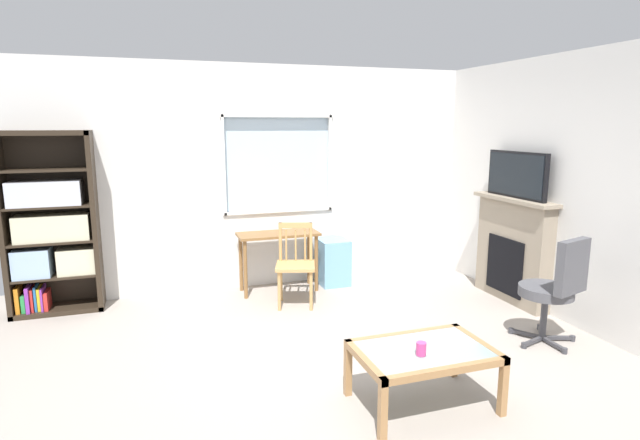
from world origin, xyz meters
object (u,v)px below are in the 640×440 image
office_chair (556,286)px  coffee_table (423,357)px  bookshelf (51,229)px  sippy_cup (421,349)px  plastic_drawer_unit (333,262)px  fireplace (513,249)px  wooden_chair (295,264)px  tv (517,175)px  desk_under_window (278,243)px

office_chair → coffee_table: 1.72m
bookshelf → sippy_cup: bearing=-47.9°
plastic_drawer_unit → sippy_cup: plastic_drawer_unit is taller
sippy_cup → fireplace: bearing=38.8°
bookshelf → wooden_chair: bearing=-14.2°
tv → fireplace: bearing=-0.0°
bookshelf → wooden_chair: 2.59m
wooden_chair → sippy_cup: bearing=-84.8°
fireplace → sippy_cup: bearing=-141.2°
desk_under_window → wooden_chair: bearing=-83.0°
bookshelf → tv: size_ratio=2.13×
plastic_drawer_unit → office_chair: bearing=-61.2°
bookshelf → fireplace: size_ratio=1.62×
bookshelf → sippy_cup: (2.69, -2.98, -0.43)m
fireplace → desk_under_window: bearing=154.4°
wooden_chair → sippy_cup: 2.37m
sippy_cup → tv: bearing=39.1°
bookshelf → desk_under_window: bookshelf is taller
sippy_cup → wooden_chair: bearing=95.2°
coffee_table → bookshelf: bearing=133.6°
bookshelf → tv: bookshelf is taller
bookshelf → desk_under_window: (2.41, -0.11, -0.32)m
fireplace → bookshelf: bearing=165.3°
office_chair → tv: bearing=69.5°
wooden_chair → tv: tv is taller
fireplace → office_chair: (-0.43, -1.11, -0.04)m
coffee_table → sippy_cup: size_ratio=10.59×
plastic_drawer_unit → coffee_table: 2.86m
fireplace → coffee_table: size_ratio=1.24×
plastic_drawer_unit → coffee_table: plastic_drawer_unit is taller
desk_under_window → wooden_chair: 0.53m
wooden_chair → coffee_table: wooden_chair is taller
fireplace → wooden_chair: bearing=164.7°
plastic_drawer_unit → office_chair: (1.27, -2.31, 0.27)m
office_chair → sippy_cup: office_chair is taller
office_chair → plastic_drawer_unit: bearing=118.8°
wooden_chair → fireplace: bearing=-15.3°
tv → wooden_chair: bearing=164.6°
bookshelf → desk_under_window: size_ratio=2.01×
wooden_chair → fireplace: 2.44m
bookshelf → coffee_table: bearing=-46.4°
plastic_drawer_unit → coffee_table: bearing=-97.2°
tv → sippy_cup: (-2.11, -1.72, -0.96)m
sippy_cup → plastic_drawer_unit: bearing=81.7°
wooden_chair → plastic_drawer_unit: size_ratio=1.58×
fireplace → sippy_cup: size_ratio=13.09×
desk_under_window → sippy_cup: desk_under_window is taller
desk_under_window → office_chair: (1.98, -2.26, -0.03)m
sippy_cup → office_chair: bearing=19.7°
desk_under_window → bookshelf: bearing=177.4°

